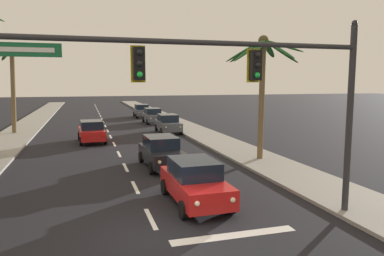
% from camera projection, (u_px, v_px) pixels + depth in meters
% --- Properties ---
extents(ground_plane, '(220.00, 220.00, 0.00)m').
position_uv_depth(ground_plane, '(159.00, 236.00, 11.02)').
color(ground_plane, black).
extents(sidewalk_right, '(3.20, 110.00, 0.14)m').
position_uv_depth(sidewalk_right, '(201.00, 134.00, 32.23)').
color(sidewalk_right, gray).
rests_on(sidewalk_right, ground).
extents(sidewalk_left, '(3.20, 110.00, 0.14)m').
position_uv_depth(sidewalk_left, '(7.00, 142.00, 27.84)').
color(sidewalk_left, gray).
rests_on(sidewalk_left, ground).
extents(lane_markings, '(4.28, 87.63, 0.01)m').
position_uv_depth(lane_markings, '(117.00, 138.00, 30.08)').
color(lane_markings, silver).
rests_on(lane_markings, ground).
extents(traffic_signal_mast, '(11.15, 0.41, 6.68)m').
position_uv_depth(traffic_signal_mast, '(257.00, 81.00, 11.32)').
color(traffic_signal_mast, '#2D2D33').
rests_on(traffic_signal_mast, ground).
extents(sedan_lead_at_stop_bar, '(1.99, 4.47, 1.68)m').
position_uv_depth(sedan_lead_at_stop_bar, '(195.00, 181.00, 13.92)').
color(sedan_lead_at_stop_bar, red).
rests_on(sedan_lead_at_stop_bar, ground).
extents(sedan_third_in_queue, '(2.06, 4.50, 1.68)m').
position_uv_depth(sedan_third_in_queue, '(161.00, 151.00, 19.92)').
color(sedan_third_in_queue, black).
rests_on(sedan_third_in_queue, ground).
extents(sedan_oncoming_far, '(2.13, 4.52, 1.68)m').
position_uv_depth(sedan_oncoming_far, '(92.00, 131.00, 28.03)').
color(sedan_oncoming_far, red).
rests_on(sedan_oncoming_far, ground).
extents(sedan_parked_nearest_kerb, '(2.03, 4.48, 1.68)m').
position_uv_depth(sedan_parked_nearest_kerb, '(168.00, 123.00, 33.24)').
color(sedan_parked_nearest_kerb, '#4C515B').
rests_on(sedan_parked_nearest_kerb, ground).
extents(sedan_parked_mid_kerb, '(1.95, 4.45, 1.68)m').
position_uv_depth(sedan_parked_mid_kerb, '(153.00, 116.00, 40.94)').
color(sedan_parked_mid_kerb, '#4C515B').
rests_on(sedan_parked_mid_kerb, ground).
extents(sedan_parked_far_kerb, '(2.04, 4.49, 1.68)m').
position_uv_depth(sedan_parked_far_kerb, '(142.00, 111.00, 47.81)').
color(sedan_parked_far_kerb, '#4C515B').
rests_on(sedan_parked_far_kerb, ground).
extents(palm_left_third, '(4.01, 3.92, 7.95)m').
position_uv_depth(palm_left_third, '(12.00, 70.00, 31.69)').
color(palm_left_third, brown).
rests_on(palm_left_third, ground).
extents(palm_right_second, '(4.25, 4.26, 7.27)m').
position_uv_depth(palm_right_second, '(262.00, 67.00, 20.89)').
color(palm_right_second, brown).
rests_on(palm_right_second, ground).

